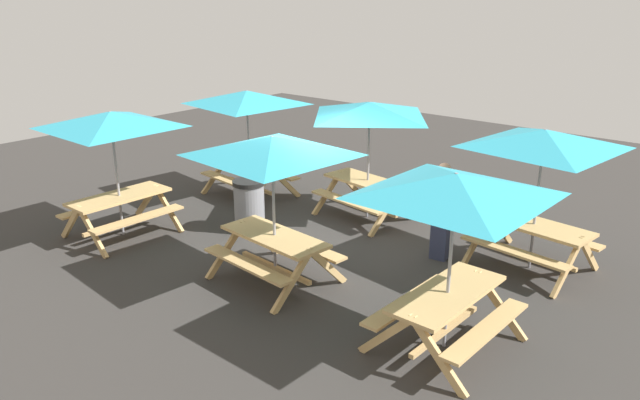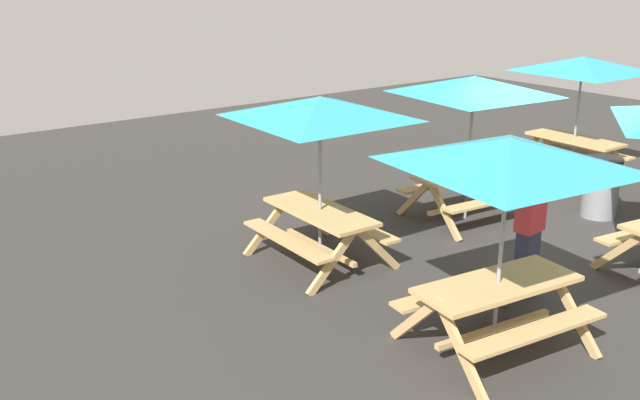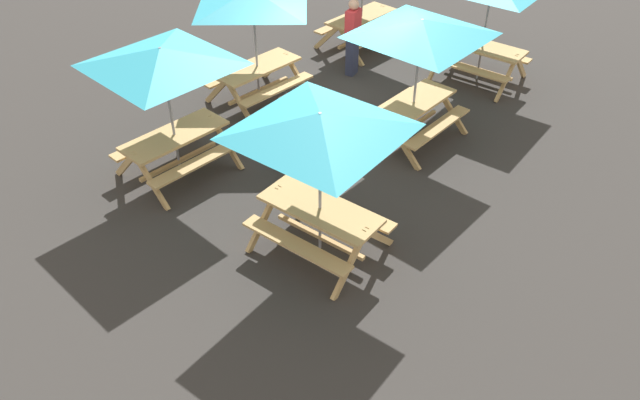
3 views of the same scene
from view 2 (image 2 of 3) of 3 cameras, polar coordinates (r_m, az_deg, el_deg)
name	(u,v)px [view 2 (image 2 of 3)]	position (r m, az deg, el deg)	size (l,w,h in m)	color
ground_plane	(545,237)	(11.27, 17.55, -2.87)	(24.00, 24.00, 0.00)	#33302D
picnic_table_0	(582,73)	(14.29, 20.22, 9.48)	(2.83, 2.83, 2.34)	tan
picnic_table_2	(320,120)	(9.29, 0.00, 6.39)	(2.83, 2.83, 2.34)	tan
picnic_table_3	(473,96)	(11.29, 12.16, 8.11)	(2.82, 2.82, 2.34)	tan
picnic_table_4	(508,169)	(7.27, 14.80, 2.41)	(2.81, 2.81, 2.34)	tan
trash_bin_gray	(601,187)	(12.37, 21.55, 0.97)	(0.59, 0.59, 0.98)	gray
person_standing	(529,228)	(8.97, 16.41, -2.15)	(0.38, 0.26, 1.67)	#2D334C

